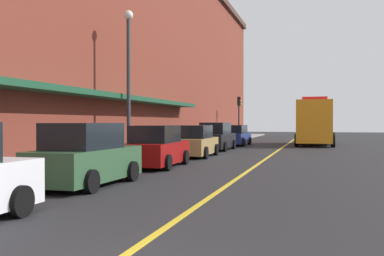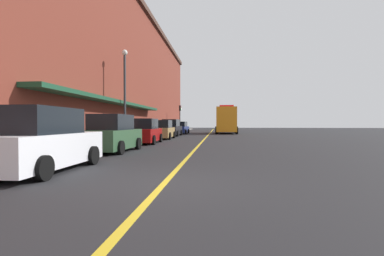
{
  "view_description": "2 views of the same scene",
  "coord_description": "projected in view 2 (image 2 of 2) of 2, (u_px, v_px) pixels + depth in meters",
  "views": [
    {
      "loc": [
        2.64,
        -4.78,
        1.89
      ],
      "look_at": [
        -2.76,
        14.13,
        1.62
      ],
      "focal_mm": 41.9,
      "sensor_mm": 36.0,
      "label": 1
    },
    {
      "loc": [
        1.29,
        -6.45,
        1.43
      ],
      "look_at": [
        -2.01,
        27.65,
        0.83
      ],
      "focal_mm": 26.1,
      "sensor_mm": 36.0,
      "label": 2
    }
  ],
  "objects": [
    {
      "name": "ground_plane",
      "position": [
        207.0,
        136.0,
        31.44
      ],
      "size": [
        112.0,
        112.0,
        0.0
      ],
      "primitive_type": "plane",
      "color": "#232326"
    },
    {
      "name": "sidewalk_left",
      "position": [
        154.0,
        135.0,
        32.04
      ],
      "size": [
        2.4,
        70.0,
        0.15
      ],
      "primitive_type": "cube",
      "color": "gray",
      "rests_on": "ground"
    },
    {
      "name": "lane_center_stripe",
      "position": [
        207.0,
        136.0,
        31.44
      ],
      "size": [
        0.16,
        70.0,
        0.01
      ],
      "primitive_type": "cube",
      "color": "gold",
      "rests_on": "ground"
    },
    {
      "name": "brick_building_left",
      "position": [
        98.0,
        69.0,
        31.5
      ],
      "size": [
        11.0,
        64.0,
        15.14
      ],
      "color": "maroon",
      "rests_on": "ground"
    },
    {
      "name": "parked_car_0",
      "position": [
        41.0,
        142.0,
        8.25
      ],
      "size": [
        2.06,
        4.41,
        1.89
      ],
      "rotation": [
        0.0,
        0.0,
        1.58
      ],
      "color": "silver",
      "rests_on": "ground"
    },
    {
      "name": "parked_car_1",
      "position": [
        113.0,
        135.0,
        13.93
      ],
      "size": [
        2.03,
        4.16,
        1.86
      ],
      "rotation": [
        0.0,
        0.0,
        1.55
      ],
      "color": "#2D5133",
      "rests_on": "ground"
    },
    {
      "name": "parked_car_2",
      "position": [
        145.0,
        132.0,
        19.63
      ],
      "size": [
        2.08,
        4.39,
        1.74
      ],
      "rotation": [
        0.0,
        0.0,
        1.61
      ],
      "color": "maroon",
      "rests_on": "ground"
    },
    {
      "name": "parked_car_3",
      "position": [
        161.0,
        130.0,
        25.28
      ],
      "size": [
        2.16,
        4.29,
        1.71
      ],
      "rotation": [
        0.0,
        0.0,
        1.59
      ],
      "color": "#A5844C",
      "rests_on": "ground"
    },
    {
      "name": "parked_car_4",
      "position": [
        171.0,
        128.0,
        31.2
      ],
      "size": [
        1.99,
        4.81,
        1.85
      ],
      "rotation": [
        0.0,
        0.0,
        1.56
      ],
      "color": "black",
      "rests_on": "ground"
    },
    {
      "name": "parked_car_5",
      "position": [
        180.0,
        128.0,
        37.35
      ],
      "size": [
        2.13,
        4.52,
        1.64
      ],
      "rotation": [
        0.0,
        0.0,
        1.54
      ],
      "color": "navy",
      "rests_on": "ground"
    },
    {
      "name": "utility_truck",
      "position": [
        226.0,
        121.0,
        39.04
      ],
      "size": [
        3.07,
        8.26,
        3.77
      ],
      "rotation": [
        0.0,
        0.0,
        -1.59
      ],
      "color": "orange",
      "rests_on": "ground"
    },
    {
      "name": "parking_meter_0",
      "position": [
        138.0,
        128.0,
        22.82
      ],
      "size": [
        0.14,
        0.18,
        1.33
      ],
      "color": "#4C4C51",
      "rests_on": "sidewalk_left"
    },
    {
      "name": "parking_meter_1",
      "position": [
        108.0,
        129.0,
        16.77
      ],
      "size": [
        0.14,
        0.18,
        1.33
      ],
      "color": "#4C4C51",
      "rests_on": "sidewalk_left"
    },
    {
      "name": "parking_meter_3",
      "position": [
        150.0,
        127.0,
        26.86
      ],
      "size": [
        0.14,
        0.18,
        1.33
      ],
      "color": "#4C4C51",
      "rests_on": "sidewalk_left"
    },
    {
      "name": "street_lamp_left",
      "position": [
        125.0,
        85.0,
        21.48
      ],
      "size": [
        0.44,
        0.44,
        6.94
      ],
      "color": "#33383D",
      "rests_on": "sidewalk_left"
    },
    {
      "name": "traffic_light_near",
      "position": [
        180.0,
        113.0,
        47.24
      ],
      "size": [
        0.38,
        0.36,
        4.3
      ],
      "color": "#232326",
      "rests_on": "sidewalk_left"
    }
  ]
}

